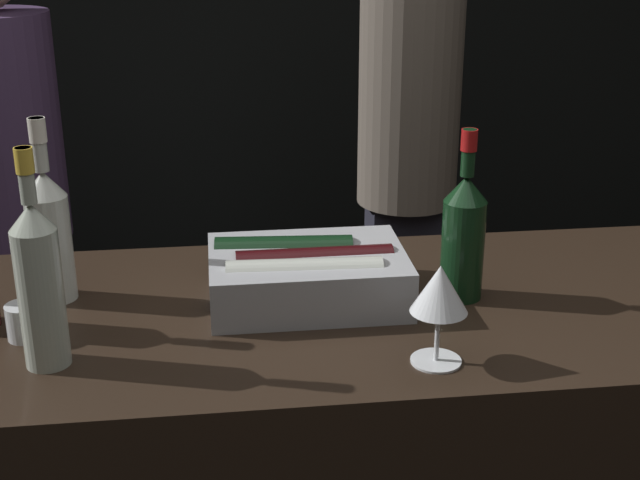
# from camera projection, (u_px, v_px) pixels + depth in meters

# --- Properties ---
(ice_bin_with_bottles) EXTENTS (0.36, 0.26, 0.11)m
(ice_bin_with_bottles) POSITION_uv_depth(u_px,v_px,m) (305.00, 273.00, 1.66)
(ice_bin_with_bottles) COLOR #9EA0A5
(ice_bin_with_bottles) RESTS_ON bar_counter
(wine_glass) EXTENTS (0.09, 0.09, 0.17)m
(wine_glass) POSITION_uv_depth(u_px,v_px,m) (440.00, 292.00, 1.41)
(wine_glass) COLOR silver
(wine_glass) RESTS_ON bar_counter
(candle_votive) EXTENTS (0.06, 0.06, 0.06)m
(candle_votive) POSITION_uv_depth(u_px,v_px,m) (25.00, 321.00, 1.52)
(candle_votive) COLOR silver
(candle_votive) RESTS_ON bar_counter
(rose_wine_bottle) EXTENTS (0.07, 0.07, 0.36)m
(rose_wine_bottle) POSITION_uv_depth(u_px,v_px,m) (39.00, 280.00, 1.39)
(rose_wine_bottle) COLOR #9EA899
(rose_wine_bottle) RESTS_ON bar_counter
(red_wine_bottle_burgundy) EXTENTS (0.08, 0.08, 0.32)m
(red_wine_bottle_burgundy) POSITION_uv_depth(u_px,v_px,m) (463.00, 233.00, 1.64)
(red_wine_bottle_burgundy) COLOR black
(red_wine_bottle_burgundy) RESTS_ON bar_counter
(white_wine_bottle) EXTENTS (0.08, 0.08, 0.35)m
(white_wine_bottle) POSITION_uv_depth(u_px,v_px,m) (49.00, 230.00, 1.63)
(white_wine_bottle) COLOR #B2B7AD
(white_wine_bottle) RESTS_ON bar_counter
(person_in_hoodie) EXTENTS (0.36, 0.36, 1.68)m
(person_in_hoodie) POSITION_uv_depth(u_px,v_px,m) (8.00, 186.00, 2.80)
(person_in_hoodie) COLOR black
(person_in_hoodie) RESTS_ON ground_plane
(person_blond_tee) EXTENTS (0.32, 0.32, 1.83)m
(person_blond_tee) POSITION_uv_depth(u_px,v_px,m) (408.00, 146.00, 2.86)
(person_blond_tee) COLOR black
(person_blond_tee) RESTS_ON ground_plane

